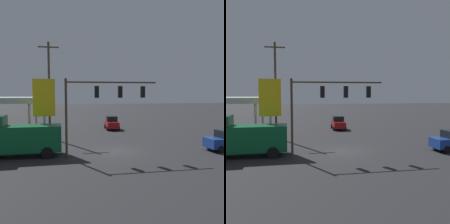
% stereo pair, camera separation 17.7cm
% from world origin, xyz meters
% --- Properties ---
extents(ground_plane, '(200.00, 200.00, 0.00)m').
position_xyz_m(ground_plane, '(0.00, 0.00, 0.00)').
color(ground_plane, '#262628').
extents(traffic_signal_assembly, '(7.88, 0.43, 6.68)m').
position_xyz_m(traffic_signal_assembly, '(1.63, 1.77, 4.99)').
color(traffic_signal_assembly, '#473828').
rests_on(traffic_signal_assembly, ground).
extents(utility_pole, '(2.40, 0.26, 11.44)m').
position_xyz_m(utility_pole, '(6.51, -7.83, 6.01)').
color(utility_pole, '#473828').
rests_on(utility_pole, ground).
extents(price_sign, '(2.04, 0.27, 6.81)m').
position_xyz_m(price_sign, '(6.62, -1.60, 4.74)').
color(price_sign, '#B7B7BC').
rests_on(price_sign, ground).
extents(hatchback_crossing, '(2.04, 3.85, 1.97)m').
position_xyz_m(hatchback_crossing, '(-2.19, -13.92, 0.95)').
color(hatchback_crossing, maroon).
rests_on(hatchback_crossing, ground).
extents(delivery_truck, '(6.85, 2.69, 3.58)m').
position_xyz_m(delivery_truck, '(8.62, 0.61, 1.69)').
color(delivery_truck, '#0C592D').
rests_on(delivery_truck, ground).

